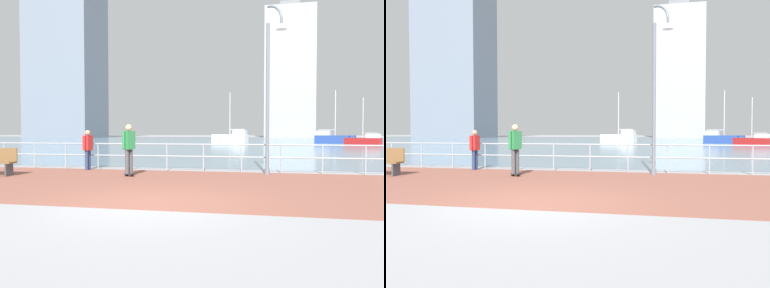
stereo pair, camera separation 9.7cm
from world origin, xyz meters
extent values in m
plane|color=#9E9EA3|center=(0.00, 40.00, 0.00)|extent=(220.00, 220.00, 0.00)
cube|color=#935647|center=(0.00, 2.85, 0.00)|extent=(28.00, 6.96, 0.01)
cube|color=#6B899E|center=(0.00, 51.32, 0.00)|extent=(180.00, 88.00, 0.00)
cylinder|color=#9EADB7|center=(-8.40, 6.32, 0.50)|extent=(0.05, 0.05, 1.00)
cylinder|color=#9EADB7|center=(-7.00, 6.32, 0.50)|extent=(0.05, 0.05, 1.00)
cylinder|color=#9EADB7|center=(-5.60, 6.32, 0.50)|extent=(0.05, 0.05, 1.00)
cylinder|color=#9EADB7|center=(-4.20, 6.32, 0.50)|extent=(0.05, 0.05, 1.00)
cylinder|color=#9EADB7|center=(-2.80, 6.32, 0.50)|extent=(0.05, 0.05, 1.00)
cylinder|color=#9EADB7|center=(-1.40, 6.32, 0.50)|extent=(0.05, 0.05, 1.00)
cylinder|color=#9EADB7|center=(0.00, 6.32, 0.50)|extent=(0.05, 0.05, 1.00)
cylinder|color=#9EADB7|center=(1.40, 6.32, 0.50)|extent=(0.05, 0.05, 1.00)
cylinder|color=#9EADB7|center=(2.80, 6.32, 0.50)|extent=(0.05, 0.05, 1.00)
cylinder|color=#9EADB7|center=(4.20, 6.32, 0.50)|extent=(0.05, 0.05, 1.00)
cylinder|color=#9EADB7|center=(5.60, 6.32, 0.50)|extent=(0.05, 0.05, 1.00)
cylinder|color=#9EADB7|center=(0.00, 6.32, 1.00)|extent=(25.20, 0.06, 0.06)
cylinder|color=#9EADB7|center=(0.00, 6.32, 0.55)|extent=(25.20, 0.06, 0.06)
cylinder|color=slate|center=(2.32, 5.72, 0.10)|extent=(0.19, 0.19, 0.20)
cylinder|color=slate|center=(2.32, 5.72, 2.57)|extent=(0.12, 0.12, 5.14)
cylinder|color=slate|center=(2.38, 5.68, 5.67)|extent=(0.20, 0.18, 0.11)
cylinder|color=slate|center=(2.50, 5.58, 5.63)|extent=(0.20, 0.19, 0.15)
cylinder|color=slate|center=(2.60, 5.50, 5.54)|extent=(0.20, 0.18, 0.18)
cylinder|color=slate|center=(2.68, 5.44, 5.43)|extent=(0.18, 0.17, 0.19)
cylinder|color=slate|center=(2.73, 5.40, 5.28)|extent=(0.15, 0.15, 0.19)
cylinder|color=slate|center=(2.75, 5.39, 5.13)|extent=(0.12, 0.12, 0.17)
cone|color=silver|center=(2.75, 5.39, 4.93)|extent=(0.36, 0.36, 0.22)
cylinder|color=black|center=(-2.27, 4.34, 0.03)|extent=(0.07, 0.05, 0.06)
cylinder|color=black|center=(-2.23, 4.41, 0.03)|extent=(0.07, 0.05, 0.06)
cylinder|color=black|center=(-2.04, 4.23, 0.03)|extent=(0.07, 0.05, 0.06)
cylinder|color=black|center=(-2.00, 4.30, 0.03)|extent=(0.07, 0.05, 0.06)
cube|color=black|center=(-2.14, 4.32, 0.08)|extent=(0.41, 0.28, 0.02)
cylinder|color=#4C4C51|center=(-2.17, 4.25, 0.49)|extent=(0.17, 0.17, 0.80)
cylinder|color=#4C4C51|center=(-2.10, 4.39, 0.49)|extent=(0.17, 0.17, 0.80)
cube|color=#2D8C4C|center=(-2.14, 4.32, 1.19)|extent=(0.37, 0.41, 0.60)
cylinder|color=#2D8C4C|center=(-2.24, 4.11, 1.21)|extent=(0.12, 0.12, 0.57)
cylinder|color=#2D8C4C|center=(-2.04, 4.53, 1.21)|extent=(0.12, 0.12, 0.57)
sphere|color=#DBAD89|center=(-2.14, 4.32, 1.61)|extent=(0.22, 0.22, 0.22)
cylinder|color=navy|center=(-4.44, 6.05, 0.38)|extent=(0.14, 0.14, 0.76)
cylinder|color=navy|center=(-4.46, 5.90, 0.38)|extent=(0.14, 0.14, 0.76)
cube|color=red|center=(-4.45, 5.97, 1.04)|extent=(0.28, 0.37, 0.57)
cylinder|color=red|center=(-4.43, 6.20, 1.06)|extent=(0.10, 0.10, 0.54)
cylinder|color=red|center=(-4.48, 5.75, 1.06)|extent=(0.10, 0.10, 0.54)
sphere|color=tan|center=(-4.45, 5.97, 1.43)|extent=(0.21, 0.21, 0.21)
cube|color=#3F4247|center=(-6.07, 3.59, 0.23)|extent=(0.08, 0.38, 0.45)
cube|color=white|center=(-3.07, 45.85, 0.54)|extent=(5.27, 2.96, 1.08)
cube|color=silver|center=(-1.62, 45.41, 1.38)|extent=(2.05, 1.57, 0.60)
cylinder|color=silver|center=(-3.07, 45.85, 4.08)|extent=(0.12, 0.12, 5.99)
cylinder|color=silver|center=(-2.01, 45.52, 1.80)|extent=(2.19, 0.75, 0.10)
cube|color=#284799|center=(10.54, 42.24, 0.51)|extent=(4.94, 3.07, 1.01)
cube|color=silver|center=(9.21, 42.76, 1.30)|extent=(1.96, 1.57, 0.56)
cylinder|color=silver|center=(10.54, 42.24, 3.83)|extent=(0.11, 0.11, 5.63)
cylinder|color=silver|center=(9.56, 42.62, 1.69)|extent=(2.02, 0.85, 0.09)
cube|color=#B21E1E|center=(12.44, 36.44, 0.40)|extent=(3.65, 3.15, 0.79)
cube|color=silver|center=(13.33, 35.77, 1.02)|extent=(1.55, 1.44, 0.44)
cylinder|color=silver|center=(12.44, 36.44, 3.00)|extent=(0.09, 0.09, 4.42)
cylinder|color=silver|center=(13.09, 35.95, 1.32)|extent=(1.38, 1.06, 0.07)
cube|color=slate|center=(-46.50, 76.76, 22.32)|extent=(16.30, 12.82, 44.64)
cube|color=#A3A8B2|center=(7.44, 94.64, 16.60)|extent=(12.59, 11.48, 33.20)
cube|color=slate|center=(7.44, 94.64, 34.20)|extent=(5.04, 4.59, 2.00)
camera|label=1|loc=(2.37, -7.23, 1.47)|focal=34.88mm
camera|label=2|loc=(2.46, -7.21, 1.47)|focal=34.88mm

